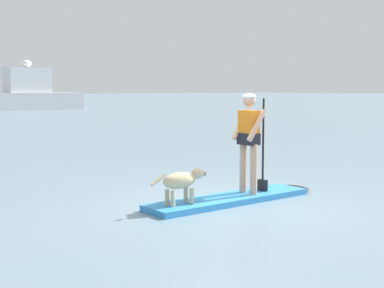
{
  "coord_description": "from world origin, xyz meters",
  "views": [
    {
      "loc": [
        -6.04,
        -6.51,
        1.89
      ],
      "look_at": [
        0.0,
        1.0,
        0.9
      ],
      "focal_mm": 50.33,
      "sensor_mm": 36.0,
      "label": 1
    }
  ],
  "objects_px": {
    "moored_boat_center": "(32,94)",
    "dog": "(182,181)",
    "person_paddler": "(249,136)",
    "paddleboard": "(239,198)"
  },
  "relations": [
    {
      "from": "moored_boat_center",
      "to": "dog",
      "type": "bearing_deg",
      "value": -109.33
    },
    {
      "from": "person_paddler",
      "to": "dog",
      "type": "bearing_deg",
      "value": 178.88
    },
    {
      "from": "paddleboard",
      "to": "dog",
      "type": "relative_size",
      "value": 3.18
    },
    {
      "from": "person_paddler",
      "to": "dog",
      "type": "distance_m",
      "value": 1.57
    },
    {
      "from": "person_paddler",
      "to": "moored_boat_center",
      "type": "xyz_separation_m",
      "value": [
        12.84,
        40.72,
        0.33
      ]
    },
    {
      "from": "dog",
      "to": "paddleboard",
      "type": "bearing_deg",
      "value": -1.12
    },
    {
      "from": "paddleboard",
      "to": "person_paddler",
      "type": "height_order",
      "value": "person_paddler"
    },
    {
      "from": "paddleboard",
      "to": "dog",
      "type": "bearing_deg",
      "value": 178.88
    },
    {
      "from": "dog",
      "to": "person_paddler",
      "type": "bearing_deg",
      "value": -1.12
    },
    {
      "from": "dog",
      "to": "moored_boat_center",
      "type": "bearing_deg",
      "value": 70.67
    }
  ]
}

